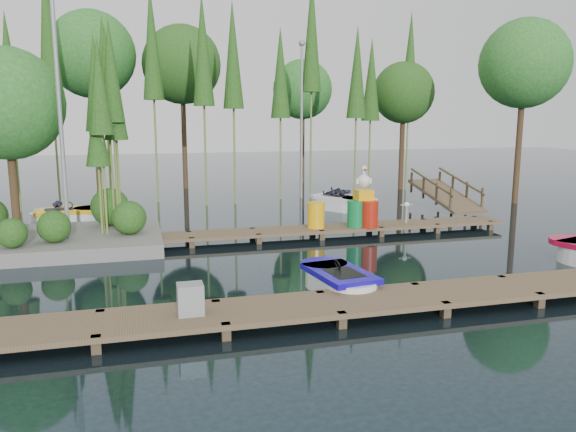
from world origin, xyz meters
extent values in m
plane|color=#1B2A33|center=(0.00, 0.00, 0.00)|extent=(90.00, 90.00, 0.00)
cube|color=brown|center=(0.00, -4.50, 0.25)|extent=(18.00, 1.50, 0.10)
cube|color=#4A3A28|center=(-4.30, -5.13, 0.05)|extent=(0.16, 0.16, 0.50)
cube|color=#4A3A28|center=(-4.30, -3.87, 0.05)|extent=(0.16, 0.16, 0.50)
cube|color=#4A3A28|center=(-2.15, -5.13, 0.05)|extent=(0.16, 0.16, 0.50)
cube|color=#4A3A28|center=(-2.15, -3.87, 0.05)|extent=(0.16, 0.16, 0.50)
cube|color=#4A3A28|center=(0.00, -5.13, 0.05)|extent=(0.16, 0.16, 0.50)
cube|color=#4A3A28|center=(0.00, -3.87, 0.05)|extent=(0.16, 0.16, 0.50)
cube|color=#4A3A28|center=(2.15, -5.13, 0.05)|extent=(0.16, 0.16, 0.50)
cube|color=#4A3A28|center=(2.15, -3.87, 0.05)|extent=(0.16, 0.16, 0.50)
cube|color=#4A3A28|center=(4.30, -5.13, 0.05)|extent=(0.16, 0.16, 0.50)
cube|color=#4A3A28|center=(4.30, -3.87, 0.05)|extent=(0.16, 0.16, 0.50)
cube|color=brown|center=(1.00, 2.50, 0.25)|extent=(15.00, 1.20, 0.10)
cube|color=#4A3A28|center=(-6.10, 2.02, 0.05)|extent=(0.16, 0.16, 0.50)
cube|color=#4A3A28|center=(-6.10, 2.98, 0.05)|extent=(0.16, 0.16, 0.50)
cube|color=#4A3A28|center=(-4.07, 2.02, 0.05)|extent=(0.16, 0.16, 0.50)
cube|color=#4A3A28|center=(-4.07, 2.98, 0.05)|extent=(0.16, 0.16, 0.50)
cube|color=#4A3A28|center=(-2.04, 2.02, 0.05)|extent=(0.16, 0.16, 0.50)
cube|color=#4A3A28|center=(-2.04, 2.98, 0.05)|extent=(0.16, 0.16, 0.50)
cube|color=#4A3A28|center=(-0.01, 2.02, 0.05)|extent=(0.16, 0.16, 0.50)
cube|color=#4A3A28|center=(-0.01, 2.98, 0.05)|extent=(0.16, 0.16, 0.50)
cube|color=#4A3A28|center=(2.01, 2.02, 0.05)|extent=(0.16, 0.16, 0.50)
cube|color=#4A3A28|center=(2.01, 2.98, 0.05)|extent=(0.16, 0.16, 0.50)
cube|color=#4A3A28|center=(4.04, 2.02, 0.05)|extent=(0.16, 0.16, 0.50)
cube|color=#4A3A28|center=(4.04, 2.98, 0.05)|extent=(0.16, 0.16, 0.50)
cube|color=#4A3A28|center=(6.07, 2.02, 0.05)|extent=(0.16, 0.16, 0.50)
cube|color=#4A3A28|center=(6.07, 2.98, 0.05)|extent=(0.16, 0.16, 0.50)
cube|color=#4A3A28|center=(8.10, 2.02, 0.05)|extent=(0.16, 0.16, 0.50)
cube|color=#4A3A28|center=(8.10, 2.98, 0.05)|extent=(0.16, 0.16, 0.50)
cube|color=slate|center=(-6.00, 3.00, 0.18)|extent=(6.20, 4.20, 0.42)
sphere|color=#2B5B1C|center=(-5.80, 2.00, 0.84)|extent=(0.90, 0.90, 0.90)
sphere|color=#2B5B1C|center=(-4.40, 4.20, 0.99)|extent=(1.20, 1.20, 1.20)
sphere|color=#2B5B1C|center=(-6.80, 1.60, 0.79)|extent=(0.80, 0.80, 0.80)
sphere|color=#2B5B1C|center=(-3.80, 2.60, 0.89)|extent=(1.00, 1.00, 1.00)
cylinder|color=#432E1C|center=(-7.00, 3.40, 2.00)|extent=(0.24, 0.24, 3.60)
sphere|color=#337B2D|center=(-7.00, 3.40, 4.20)|extent=(3.20, 3.20, 3.20)
cylinder|color=olive|center=(-4.25, 3.56, 2.97)|extent=(0.07, 0.07, 5.93)
cone|color=#2B5B1C|center=(-4.25, 3.56, 5.04)|extent=(0.70, 0.70, 2.97)
cylinder|color=olive|center=(-4.57, 3.40, 2.83)|extent=(0.07, 0.07, 5.66)
cone|color=#2B5B1C|center=(-4.57, 3.40, 4.81)|extent=(0.70, 0.70, 2.83)
cylinder|color=olive|center=(-4.07, 3.59, 2.61)|extent=(0.07, 0.07, 5.22)
cone|color=#2B5B1C|center=(-4.07, 3.59, 4.44)|extent=(0.70, 0.70, 2.61)
cylinder|color=olive|center=(-4.44, 2.78, 2.76)|extent=(0.07, 0.07, 5.53)
cone|color=#2B5B1C|center=(-4.44, 2.78, 4.70)|extent=(0.70, 0.70, 2.76)
cylinder|color=olive|center=(-4.59, 2.90, 2.01)|extent=(0.07, 0.07, 4.01)
cone|color=#2B5B1C|center=(-4.59, 2.90, 3.41)|extent=(0.70, 0.70, 2.01)
cylinder|color=olive|center=(-4.13, 3.45, 3.05)|extent=(0.07, 0.07, 6.11)
cone|color=#2B5B1C|center=(-4.13, 3.45, 5.19)|extent=(0.70, 0.70, 3.05)
cylinder|color=#432E1C|center=(12.74, 6.90, 3.03)|extent=(0.26, 0.26, 6.06)
sphere|color=#337B2D|center=(12.74, 6.90, 6.06)|extent=(3.81, 3.81, 3.81)
cylinder|color=#432E1C|center=(9.99, 12.65, 2.51)|extent=(0.26, 0.26, 5.02)
sphere|color=#2B5B1C|center=(9.99, 12.65, 5.02)|extent=(3.16, 3.16, 3.16)
cylinder|color=#432E1C|center=(5.74, 16.70, 2.65)|extent=(0.26, 0.26, 5.31)
sphere|color=#337B2D|center=(5.74, 16.70, 5.31)|extent=(3.34, 3.34, 3.34)
cylinder|color=#432E1C|center=(-1.00, 16.03, 3.23)|extent=(0.26, 0.26, 6.46)
sphere|color=#2B5B1C|center=(-1.00, 16.03, 6.46)|extent=(4.06, 4.06, 4.06)
cylinder|color=#432E1C|center=(-5.41, 16.00, 3.43)|extent=(0.26, 0.26, 6.85)
sphere|color=#337B2D|center=(-5.41, 16.00, 6.85)|extent=(4.31, 4.31, 4.31)
cylinder|color=olive|center=(-8.16, 10.23, 3.74)|extent=(0.09, 0.09, 7.48)
cone|color=#2B5B1C|center=(-8.16, 10.23, 5.83)|extent=(0.90, 0.90, 4.11)
cylinder|color=olive|center=(-6.71, 10.82, 4.83)|extent=(0.09, 0.09, 9.66)
cone|color=#2B5B1C|center=(-6.71, 10.82, 7.54)|extent=(0.90, 0.90, 5.31)
cylinder|color=olive|center=(-4.68, 11.83, 3.85)|extent=(0.09, 0.09, 7.69)
cone|color=#2B5B1C|center=(-4.68, 11.83, 6.00)|extent=(0.90, 0.90, 4.23)
cylinder|color=olive|center=(-2.63, 11.48, 4.49)|extent=(0.09, 0.09, 8.99)
cone|color=#2B5B1C|center=(-2.63, 11.48, 7.01)|extent=(0.90, 0.90, 4.94)
cylinder|color=olive|center=(-0.63, 9.87, 4.22)|extent=(0.09, 0.09, 8.44)
cone|color=#2B5B1C|center=(-0.63, 9.87, 6.58)|extent=(0.90, 0.90, 4.64)
cylinder|color=olive|center=(0.65, 10.00, 4.11)|extent=(0.09, 0.09, 8.22)
cone|color=#2B5B1C|center=(0.65, 10.00, 6.41)|extent=(0.90, 0.90, 4.52)
cylinder|color=olive|center=(2.96, 10.87, 3.70)|extent=(0.09, 0.09, 7.41)
cone|color=#2B5B1C|center=(2.96, 10.87, 5.78)|extent=(0.90, 0.90, 4.07)
cylinder|color=olive|center=(4.49, 11.10, 4.89)|extent=(0.09, 0.09, 9.77)
cone|color=#2B5B1C|center=(4.49, 11.10, 7.62)|extent=(0.90, 0.90, 5.38)
cylinder|color=olive|center=(6.24, 9.83, 3.70)|extent=(0.09, 0.09, 7.40)
cone|color=#2B5B1C|center=(6.24, 9.83, 5.77)|extent=(0.90, 0.90, 4.07)
cylinder|color=olive|center=(7.63, 11.42, 3.57)|extent=(0.09, 0.09, 7.14)
cone|color=#2B5B1C|center=(7.63, 11.42, 5.57)|extent=(0.90, 0.90, 3.93)
cylinder|color=olive|center=(10.17, 12.43, 4.31)|extent=(0.09, 0.09, 8.61)
cone|color=#2B5B1C|center=(10.17, 12.43, 6.72)|extent=(0.90, 0.90, 4.74)
cylinder|color=gray|center=(-5.50, 2.50, 3.50)|extent=(0.12, 0.12, 7.00)
cylinder|color=gray|center=(4.00, 11.00, 3.50)|extent=(0.12, 0.12, 7.00)
sphere|color=gray|center=(4.00, 11.00, 7.10)|extent=(0.30, 0.30, 0.30)
cube|color=brown|center=(9.00, 6.50, 0.55)|extent=(1.50, 3.94, 0.95)
cube|color=#4A3A28|center=(8.30, 4.90, 0.59)|extent=(0.08, 0.08, 0.90)
cube|color=#4A3A28|center=(8.30, 6.00, 0.70)|extent=(0.08, 0.08, 0.90)
cube|color=#4A3A28|center=(8.30, 7.10, 0.81)|extent=(0.08, 0.08, 0.90)
cube|color=#4A3A28|center=(8.30, 8.20, 0.92)|extent=(0.08, 0.08, 0.90)
cube|color=brown|center=(8.30, 6.50, 1.15)|extent=(0.06, 3.54, 0.83)
cube|color=#4A3A28|center=(9.70, 4.90, 0.59)|extent=(0.08, 0.08, 0.90)
cube|color=#4A3A28|center=(9.70, 6.00, 0.70)|extent=(0.08, 0.08, 0.90)
cube|color=#4A3A28|center=(9.70, 7.10, 0.81)|extent=(0.08, 0.08, 0.90)
cube|color=#4A3A28|center=(9.70, 8.20, 0.92)|extent=(0.08, 0.08, 0.90)
cube|color=brown|center=(9.70, 6.50, 1.15)|extent=(0.06, 3.54, 0.83)
cube|color=white|center=(0.69, -3.18, 0.18)|extent=(1.20, 1.21, 0.49)
cylinder|color=white|center=(0.62, -2.64, 0.18)|extent=(1.20, 1.20, 0.49)
cylinder|color=white|center=(0.76, -3.71, 0.18)|extent=(1.20, 1.20, 0.49)
cube|color=#1507AF|center=(0.69, -3.18, 0.44)|extent=(1.33, 1.99, 0.12)
cylinder|color=#1507AF|center=(0.58, -2.40, 0.44)|extent=(1.23, 1.23, 0.12)
cube|color=black|center=(0.71, -3.35, 0.49)|extent=(0.78, 0.96, 0.05)
torus|color=black|center=(0.67, -3.05, 0.62)|extent=(0.17, 0.26, 0.24)
cylinder|color=#B30830|center=(7.77, -2.15, 0.52)|extent=(1.57, 1.57, 0.15)
cube|color=white|center=(-6.08, 6.93, 0.19)|extent=(1.30, 1.30, 0.54)
cylinder|color=white|center=(-5.50, 7.00, 0.19)|extent=(1.30, 1.30, 0.54)
cylinder|color=white|center=(-6.67, 6.86, 0.19)|extent=(1.30, 1.30, 0.54)
cube|color=#FFB60D|center=(-6.08, 6.93, 0.49)|extent=(2.16, 1.42, 0.14)
cylinder|color=#FFB60D|center=(-5.23, 7.03, 0.49)|extent=(1.32, 1.32, 0.14)
cube|color=black|center=(-6.28, 6.91, 0.53)|extent=(1.04, 0.83, 0.06)
torus|color=black|center=(-5.94, 6.95, 0.68)|extent=(0.28, 0.18, 0.26)
imported|color=#1E1E2D|center=(-6.32, 6.90, 0.77)|extent=(0.46, 0.36, 0.95)
cube|color=white|center=(4.55, 7.31, 0.21)|extent=(1.71, 1.72, 0.56)
cylinder|color=white|center=(4.89, 6.80, 0.21)|extent=(1.71, 1.71, 0.56)
cylinder|color=white|center=(4.20, 7.83, 0.21)|extent=(1.71, 1.71, 0.56)
cube|color=white|center=(4.55, 7.31, 0.51)|extent=(2.23, 2.48, 0.14)
cylinder|color=white|center=(5.04, 6.56, 0.51)|extent=(1.74, 1.74, 0.14)
cube|color=black|center=(4.43, 7.49, 0.56)|extent=(1.20, 1.27, 0.06)
torus|color=black|center=(4.63, 7.19, 0.72)|extent=(0.28, 0.32, 0.27)
imported|color=#1E1E2D|center=(4.40, 7.53, 0.77)|extent=(0.48, 0.51, 0.92)
imported|color=#1E1E2D|center=(4.90, 7.42, 0.71)|extent=(0.37, 0.40, 0.70)
cube|color=gray|center=(-2.69, -4.50, 0.59)|extent=(0.47, 0.39, 0.57)
cylinder|color=#FFB60D|center=(1.97, 2.50, 0.72)|extent=(0.55, 0.55, 0.83)
cylinder|color=#0D7837|center=(3.27, 2.30, 0.73)|extent=(0.57, 0.57, 0.86)
cylinder|color=white|center=(3.84, 2.59, 0.73)|extent=(0.57, 0.57, 0.86)
cylinder|color=#AD1B0C|center=(3.65, 2.11, 0.73)|extent=(0.57, 0.57, 0.86)
cube|color=#FFB60D|center=(3.56, 2.40, 1.33)|extent=(0.53, 0.53, 0.33)
sphere|color=white|center=(3.56, 2.40, 1.78)|extent=(0.42, 0.42, 0.42)
cylinder|color=white|center=(3.56, 2.40, 2.02)|extent=(0.10, 0.10, 0.29)
sphere|color=white|center=(3.56, 2.40, 2.18)|extent=(0.19, 0.19, 0.19)
cone|color=orange|center=(3.56, 2.21, 2.16)|extent=(0.10, 0.29, 0.10)
cube|color=white|center=(3.56, 2.40, 1.78)|extent=(0.53, 0.06, 0.17)
cylinder|color=gray|center=(5.16, 2.50, 0.57)|extent=(0.09, 0.09, 0.53)
sphere|color=white|center=(5.16, 2.50, 0.92)|extent=(0.18, 0.18, 0.18)
cube|color=gray|center=(5.16, 2.50, 0.92)|extent=(0.45, 0.04, 0.04)
cone|color=orange|center=(5.16, 2.39, 0.92)|extent=(0.04, 0.09, 0.04)
camera|label=1|loc=(-3.53, -14.36, 3.87)|focal=35.00mm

